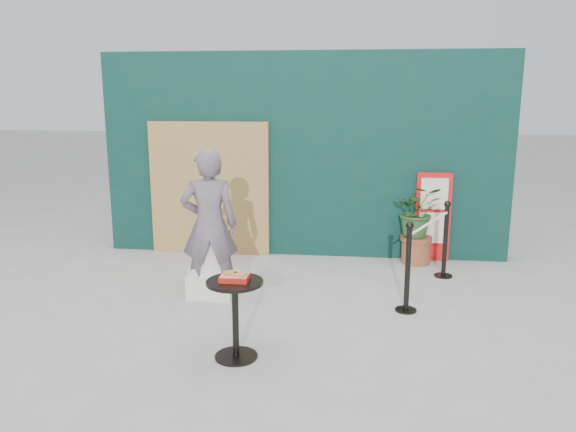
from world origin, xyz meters
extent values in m
plane|color=#ADAAA5|center=(0.00, 0.00, 0.00)|extent=(60.00, 60.00, 0.00)
cube|color=#092C2A|center=(0.00, 3.15, 1.50)|extent=(6.00, 0.30, 3.00)
cube|color=tan|center=(-1.40, 2.94, 1.00)|extent=(1.80, 0.08, 2.00)
imported|color=slate|center=(-0.91, 1.05, 0.90)|extent=(0.73, 0.55, 1.80)
cube|color=red|center=(1.90, 2.96, 0.65)|extent=(0.50, 0.06, 1.30)
cube|color=beige|center=(1.90, 2.92, 1.00)|extent=(0.38, 0.02, 0.45)
cube|color=beige|center=(1.90, 2.92, 0.50)|extent=(0.38, 0.02, 0.45)
cube|color=red|center=(1.90, 2.92, 0.15)|extent=(0.38, 0.02, 0.18)
cube|color=white|center=(-0.92, 1.18, 0.15)|extent=(0.53, 0.53, 0.29)
cone|color=silver|center=(-0.92, 1.18, 0.73)|extent=(0.62, 0.62, 0.87)
cylinder|color=silver|center=(-0.92, 1.18, 1.28)|extent=(0.25, 0.25, 0.23)
sphere|color=silver|center=(-0.92, 1.18, 1.49)|extent=(0.19, 0.19, 0.19)
cylinder|color=black|center=(-0.29, -0.43, 0.01)|extent=(0.40, 0.40, 0.02)
cylinder|color=black|center=(-0.29, -0.43, 0.36)|extent=(0.06, 0.06, 0.72)
cylinder|color=black|center=(-0.29, -0.43, 0.73)|extent=(0.52, 0.52, 0.03)
cube|color=red|center=(-0.29, -0.43, 0.78)|extent=(0.26, 0.19, 0.05)
cube|color=red|center=(-0.29, -0.43, 0.80)|extent=(0.24, 0.17, 0.00)
cube|color=gold|center=(-0.33, -0.42, 0.82)|extent=(0.15, 0.14, 0.02)
cube|color=gold|center=(-0.24, -0.45, 0.82)|extent=(0.13, 0.13, 0.02)
cone|color=yellow|center=(-0.27, -0.38, 0.83)|extent=(0.06, 0.06, 0.06)
cylinder|color=brown|center=(1.66, 2.79, 0.17)|extent=(0.41, 0.41, 0.34)
cylinder|color=brown|center=(1.66, 2.79, 0.37)|extent=(0.45, 0.45, 0.06)
imported|color=#284F22|center=(1.66, 2.79, 0.77)|extent=(0.67, 0.58, 0.75)
cylinder|color=black|center=(1.38, 0.92, 0.01)|extent=(0.24, 0.24, 0.02)
cylinder|color=black|center=(1.38, 0.92, 0.48)|extent=(0.06, 0.06, 0.96)
sphere|color=black|center=(1.38, 0.92, 0.99)|extent=(0.09, 0.09, 0.09)
cylinder|color=black|center=(1.98, 2.22, 0.01)|extent=(0.24, 0.24, 0.02)
cylinder|color=black|center=(1.98, 2.22, 0.48)|extent=(0.06, 0.06, 0.96)
sphere|color=black|center=(1.98, 2.22, 0.99)|extent=(0.09, 0.09, 0.09)
cylinder|color=white|center=(1.68, 1.57, 0.88)|extent=(0.63, 1.31, 0.03)
camera|label=1|loc=(0.77, -5.16, 2.41)|focal=35.00mm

